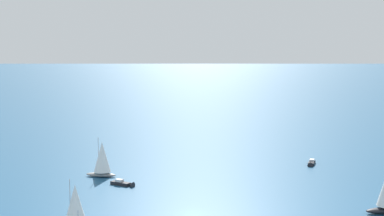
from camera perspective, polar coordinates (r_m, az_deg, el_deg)
The scene contains 5 objects.
ground_plane at distance 118.99m, azimuth 0.00°, elevation -10.40°, with size 2000.00×2000.00×0.00m, color #1E517A.
sailboat_near_centre at distance 109.66m, azimuth -11.57°, elevation -9.60°, with size 7.53×4.18×9.68m.
motorboat_inshore at distance 141.66m, azimuth -6.84°, elevation -7.49°, with size 5.45×5.95×1.87m.
motorboat_mid_cluster at distance 167.68m, azimuth 11.81°, elevation -5.40°, with size 5.00×6.09×1.84m.
sailboat_outer_ring_a at distance 150.61m, azimuth -8.95°, elevation -5.04°, with size 8.15×6.07×10.37m.
Camera 1 is at (-34.73, -108.48, 34.41)m, focal length 53.56 mm.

